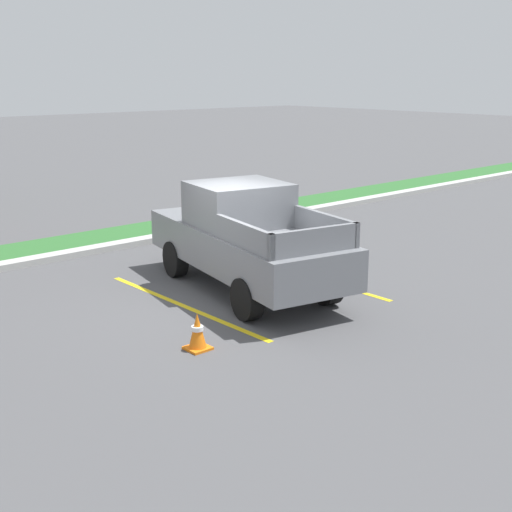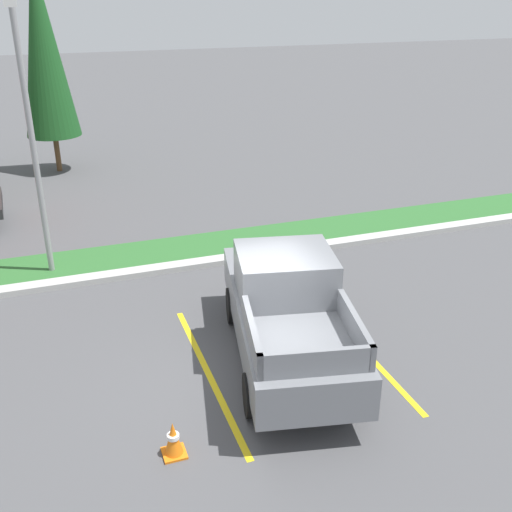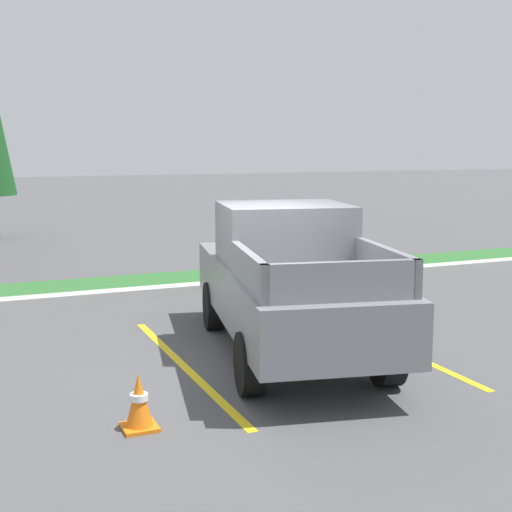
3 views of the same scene
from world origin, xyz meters
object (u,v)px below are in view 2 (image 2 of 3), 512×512
Objects in this scene: pickup_truck_main at (287,310)px; street_light at (30,124)px; cypress_tree_center at (43,48)px; traffic_cone at (173,439)px.

street_light is at bearing 127.60° from pickup_truck_main.
cypress_tree_center is at bearing 102.99° from pickup_truck_main.
street_light is at bearing -94.08° from cypress_tree_center.
traffic_cone is at bearing -87.25° from cypress_tree_center.
pickup_truck_main is at bearing -77.01° from cypress_tree_center.
traffic_cone is at bearing -78.40° from street_light.
pickup_truck_main is 9.16× the size of traffic_cone.
cypress_tree_center is at bearing 92.75° from traffic_cone.
cypress_tree_center is 12.76× the size of traffic_cone.
cypress_tree_center is (-3.42, 14.83, 3.47)m from pickup_truck_main.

